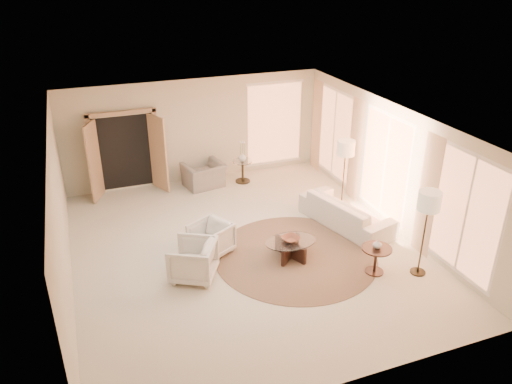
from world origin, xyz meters
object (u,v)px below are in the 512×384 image
object	(u,v)px
sofa	(347,212)
floor_lamp_near	(346,151)
end_table	(376,256)
bowl	(291,239)
armchair_right	(193,259)
accent_chair	(204,171)
coffee_table	(290,247)
armchair_left	(211,237)
floor_lamp_far	(429,205)
end_vase	(377,244)
side_table	(243,169)
side_vase	(242,157)

from	to	relation	value
sofa	floor_lamp_near	size ratio (longest dim) A/B	1.34
end_table	bowl	world-z (taller)	end_table
armchair_right	accent_chair	bearing A→B (deg)	-168.73
sofa	armchair_right	size ratio (longest dim) A/B	2.76
floor_lamp_near	accent_chair	bearing A→B (deg)	140.27
bowl	coffee_table	bearing A→B (deg)	-45.00
end_table	floor_lamp_near	bearing A→B (deg)	73.77
sofa	floor_lamp_near	bearing A→B (deg)	-38.43
armchair_left	floor_lamp_far	size ratio (longest dim) A/B	0.43
floor_lamp_far	end_vase	size ratio (longest dim) A/B	9.66
coffee_table	floor_lamp_near	size ratio (longest dim) A/B	0.73
accent_chair	armchair_left	bearing A→B (deg)	66.34
side_table	floor_lamp_far	bearing A→B (deg)	-71.56
sofa	armchair_left	xyz separation A→B (m)	(-3.24, -0.06, 0.04)
armchair_left	side_table	bearing A→B (deg)	121.42
floor_lamp_near	bowl	size ratio (longest dim) A/B	4.90
end_vase	coffee_table	bearing A→B (deg)	141.23
armchair_left	side_table	world-z (taller)	armchair_left
end_table	side_table	bearing A→B (deg)	101.16
sofa	accent_chair	world-z (taller)	accent_chair
accent_chair	side_vase	world-z (taller)	accent_chair
armchair_left	floor_lamp_near	xyz separation A→B (m)	(3.61, 0.91, 1.10)
armchair_right	coffee_table	xyz separation A→B (m)	(2.04, -0.02, -0.17)
floor_lamp_far	sofa	bearing A→B (deg)	99.47
side_vase	coffee_table	bearing A→B (deg)	-94.90
armchair_right	bowl	bearing A→B (deg)	118.73
end_table	floor_lamp_near	world-z (taller)	floor_lamp_near
side_table	floor_lamp_far	distance (m)	5.77
floor_lamp_far	armchair_right	bearing A→B (deg)	161.29
accent_chair	floor_lamp_near	world-z (taller)	floor_lamp_near
bowl	side_vase	size ratio (longest dim) A/B	1.59
coffee_table	bowl	world-z (taller)	bowl
floor_lamp_near	end_vase	bearing A→B (deg)	-106.23
armchair_right	end_vase	world-z (taller)	armchair_right
accent_chair	coffee_table	xyz separation A→B (m)	(0.74, -4.04, -0.20)
floor_lamp_far	side_vase	size ratio (longest dim) A/B	7.87
end_table	side_vase	xyz separation A→B (m)	(-1.00, 5.05, 0.34)
sofa	coffee_table	xyz separation A→B (m)	(-1.77, -0.80, -0.09)
armchair_left	end_vase	size ratio (longest dim) A/B	4.18
armchair_left	side_vase	xyz separation A→B (m)	(1.82, 3.23, 0.34)
accent_chair	side_vase	distance (m)	1.12
armchair_left	armchair_right	bearing A→B (deg)	-67.11
floor_lamp_far	coffee_table	bearing A→B (deg)	146.81
coffee_table	floor_lamp_near	xyz separation A→B (m)	(2.13, 1.66, 1.24)
bowl	end_vase	xyz separation A→B (m)	(1.34, -1.07, 0.20)
armchair_left	accent_chair	distance (m)	3.38
coffee_table	end_table	size ratio (longest dim) A/B	2.15
armchair_left	coffee_table	world-z (taller)	armchair_left
coffee_table	armchair_right	bearing A→B (deg)	179.46
sofa	side_vase	world-z (taller)	side_vase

